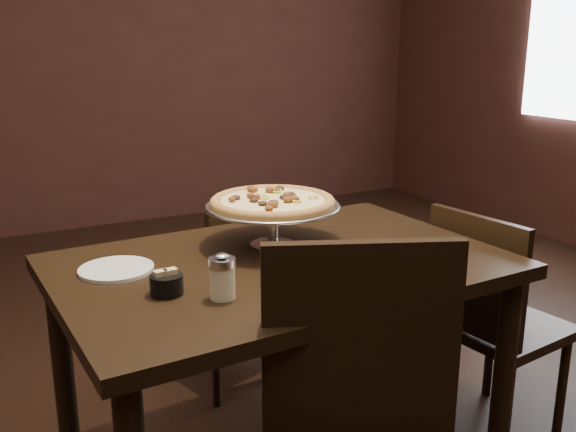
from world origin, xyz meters
name	(u,v)px	position (x,y,z in m)	size (l,w,h in m)	color
room	(317,51)	(0.06, 0.03, 1.40)	(6.04, 7.04, 2.84)	black
dining_table	(281,293)	(-0.06, 0.02, 0.70)	(1.33, 0.92, 0.81)	black
pizza_stand	(273,203)	(-0.02, 0.15, 0.95)	(0.42, 0.42, 0.17)	silver
parmesan_shaker	(222,277)	(-0.32, -0.17, 0.86)	(0.07, 0.07, 0.12)	#F3EDBD
pepper_flake_shaker	(290,265)	(-0.12, -0.17, 0.86)	(0.07, 0.07, 0.11)	#9B2C0E
packet_caddy	(166,284)	(-0.44, -0.08, 0.83)	(0.09, 0.09, 0.07)	black
napkin_stack	(433,252)	(0.37, -0.16, 0.81)	(0.15, 0.15, 0.02)	white
plate_left	(116,269)	(-0.51, 0.15, 0.81)	(0.21, 0.21, 0.01)	white
plate_near	(320,285)	(-0.06, -0.22, 0.81)	(0.22, 0.22, 0.01)	white
serving_spatula	(308,210)	(0.04, 0.04, 0.94)	(0.17, 0.17, 0.02)	silver
chair_far	(230,287)	(0.07, 0.73, 0.45)	(0.48, 0.48, 0.82)	black
chair_side	(492,317)	(0.77, -0.04, 0.47)	(0.45, 0.45, 0.87)	black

